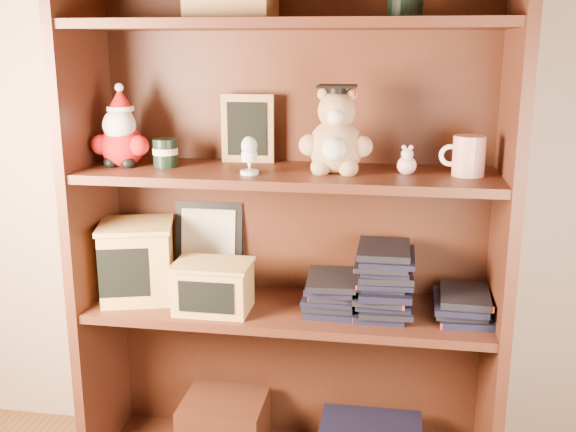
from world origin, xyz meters
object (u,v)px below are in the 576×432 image
(teacher_mug, at_px, (468,156))
(treats_box, at_px, (137,260))
(bookcase, at_px, (290,225))
(grad_teddy_bear, at_px, (336,139))

(teacher_mug, height_order, treats_box, teacher_mug)
(teacher_mug, bearing_deg, bookcase, 174.00)
(bookcase, bearing_deg, grad_teddy_bear, -23.27)
(teacher_mug, bearing_deg, grad_teddy_bear, -178.80)
(bookcase, xyz_separation_m, grad_teddy_bear, (0.13, -0.06, 0.26))
(treats_box, bearing_deg, bookcase, 6.53)
(grad_teddy_bear, height_order, teacher_mug, grad_teddy_bear)
(grad_teddy_bear, height_order, treats_box, grad_teddy_bear)
(grad_teddy_bear, bearing_deg, treats_box, 179.39)
(bookcase, relative_size, teacher_mug, 13.37)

